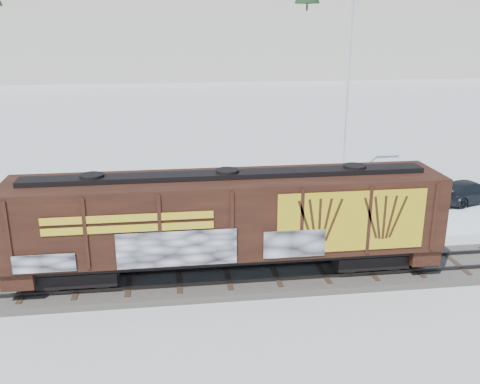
{
  "coord_description": "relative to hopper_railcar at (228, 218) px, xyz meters",
  "views": [
    {
      "loc": [
        -6.13,
        -19.9,
        10.34
      ],
      "look_at": [
        -3.08,
        3.0,
        2.92
      ],
      "focal_mm": 40.0,
      "sensor_mm": 36.0,
      "label": 1
    }
  ],
  "objects": [
    {
      "name": "ground",
      "position": [
        3.98,
        0.01,
        -2.83
      ],
      "size": [
        500.0,
        500.0,
        0.0
      ],
      "primitive_type": "plane",
      "color": "white",
      "rests_on": "ground"
    },
    {
      "name": "rail_track",
      "position": [
        3.98,
        0.01,
        -2.68
      ],
      "size": [
        50.0,
        3.4,
        0.43
      ],
      "color": "#59544C",
      "rests_on": "ground"
    },
    {
      "name": "parking_strip",
      "position": [
        3.98,
        7.51,
        -2.81
      ],
      "size": [
        40.0,
        8.0,
        0.03
      ],
      "primitive_type": "cube",
      "color": "white",
      "rests_on": "ground"
    },
    {
      "name": "hillside",
      "position": [
        3.93,
        139.8,
        11.55
      ],
      "size": [
        360.0,
        110.0,
        93.0
      ],
      "color": "white",
      "rests_on": "ground"
    },
    {
      "name": "hopper_railcar",
      "position": [
        0.0,
        0.0,
        0.0
      ],
      "size": [
        17.13,
        3.06,
        4.3
      ],
      "color": "black",
      "rests_on": "rail_track"
    },
    {
      "name": "flagpole",
      "position": [
        8.87,
        12.03,
        2.01
      ],
      "size": [
        2.3,
        0.9,
        12.82
      ],
      "color": "silver",
      "rests_on": "ground"
    },
    {
      "name": "car_silver",
      "position": [
        -0.23,
        7.43,
        -2.05
      ],
      "size": [
        4.73,
        3.46,
        1.5
      ],
      "primitive_type": "imported",
      "rotation": [
        0.0,
        0.0,
        1.13
      ],
      "color": "silver",
      "rests_on": "parking_strip"
    },
    {
      "name": "car_white",
      "position": [
        5.43,
        8.36,
        -2.08
      ],
      "size": [
        4.6,
        2.77,
        1.43
      ],
      "primitive_type": "imported",
      "rotation": [
        0.0,
        0.0,
        1.26
      ],
      "color": "silver",
      "rests_on": "parking_strip"
    },
    {
      "name": "car_dark",
      "position": [
        15.31,
        8.22,
        -2.14
      ],
      "size": [
        4.86,
        3.08,
        1.31
      ],
      "primitive_type": "imported",
      "rotation": [
        0.0,
        0.0,
        1.87
      ],
      "color": "black",
      "rests_on": "parking_strip"
    }
  ]
}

